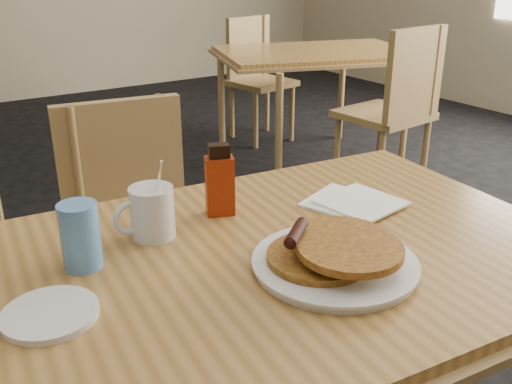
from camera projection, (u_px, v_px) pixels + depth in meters
main_table at (275, 269)px, 1.17m from camera, size 1.36×0.99×0.75m
neighbor_table at (317, 57)px, 3.62m from camera, size 1.44×1.18×0.75m
chair_main_far at (137, 216)px, 1.83m from camera, size 0.46×0.46×0.89m
chair_neighbor_far at (255, 68)px, 4.25m from camera, size 0.46×0.47×0.89m
chair_neighbor_near at (398, 99)px, 3.12m from camera, size 0.48×0.48×0.97m
pancake_plate at (335, 257)px, 1.08m from camera, size 0.32×0.32×0.09m
coffee_mug at (151, 212)px, 1.19m from camera, size 0.13×0.09×0.17m
syrup_bottle at (220, 182)px, 1.29m from camera, size 0.07×0.06×0.17m
napkin_stack at (353, 202)px, 1.37m from camera, size 0.23×0.24×0.01m
blue_tumbler at (80, 236)px, 1.07m from camera, size 0.08×0.08×0.13m
side_saucer at (50, 314)px, 0.94m from camera, size 0.18×0.18×0.01m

